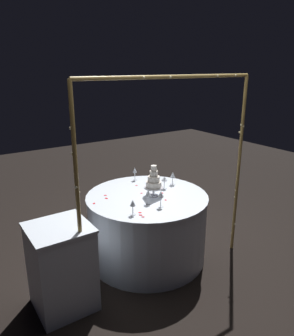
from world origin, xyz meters
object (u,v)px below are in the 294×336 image
(wine_glass_3, at_px, (164,179))
(wine_glass_4, at_px, (161,195))
(decorative_arch, at_px, (172,153))
(wine_glass_5, at_px, (148,193))
(wine_glass_2, at_px, (173,175))
(wine_glass_1, at_px, (135,171))
(side_table, at_px, (62,267))
(tiered_cake, at_px, (154,181))
(main_table, at_px, (147,227))
(wine_glass_0, at_px, (133,204))

(wine_glass_3, distance_m, wine_glass_4, 0.54)
(decorative_arch, relative_size, wine_glass_5, 13.04)
(wine_glass_2, bearing_deg, wine_glass_1, -53.28)
(side_table, height_order, wine_glass_2, wine_glass_2)
(wine_glass_1, relative_size, wine_glass_3, 1.14)
(wine_glass_1, bearing_deg, wine_glass_5, 68.51)
(side_table, distance_m, tiered_cake, 1.31)
(wine_glass_2, xyz_separation_m, wine_glass_5, (0.59, 0.32, -0.00))
(main_table, distance_m, wine_glass_0, 0.73)
(wine_glass_0, bearing_deg, wine_glass_4, 179.34)
(wine_glass_0, relative_size, wine_glass_1, 0.92)
(wine_glass_2, bearing_deg, wine_glass_3, 17.72)
(main_table, relative_size, tiered_cake, 3.84)
(wine_glass_0, relative_size, wine_glass_3, 1.05)
(tiered_cake, xyz_separation_m, wine_glass_0, (0.45, 0.28, -0.06))
(decorative_arch, xyz_separation_m, tiered_cake, (-0.05, -0.39, -0.42))
(wine_glass_0, relative_size, wine_glass_5, 0.96)
(wine_glass_1, relative_size, wine_glass_5, 1.04)
(tiered_cake, bearing_deg, wine_glass_5, 40.07)
(wine_glass_4, bearing_deg, decorative_arch, 119.31)
(wine_glass_3, relative_size, wine_glass_5, 0.91)
(decorative_arch, distance_m, tiered_cake, 0.57)
(side_table, distance_m, wine_glass_5, 1.12)
(wine_glass_2, height_order, wine_glass_3, wine_glass_2)
(wine_glass_0, xyz_separation_m, wine_glass_1, (-0.56, -0.86, 0.01))
(wine_glass_5, bearing_deg, decorative_arch, 117.20)
(wine_glass_3, bearing_deg, wine_glass_2, -162.28)
(main_table, bearing_deg, wine_glass_3, -167.19)
(main_table, bearing_deg, decorative_arch, 90.12)
(wine_glass_2, bearing_deg, decorative_arch, 50.54)
(decorative_arch, distance_m, wine_glass_1, 1.09)
(side_table, xyz_separation_m, wine_glass_5, (-1.00, -0.05, 0.49))
(main_table, distance_m, wine_glass_4, 0.63)
(main_table, relative_size, side_table, 1.66)
(wine_glass_0, distance_m, wine_glass_4, 0.34)
(wine_glass_0, bearing_deg, main_table, -139.64)
(tiered_cake, bearing_deg, wine_glass_2, -156.73)
(main_table, height_order, wine_glass_0, wine_glass_0)
(wine_glass_2, distance_m, wine_glass_3, 0.18)
(wine_glass_0, bearing_deg, decorative_arch, 165.01)
(decorative_arch, distance_m, wine_glass_3, 0.76)
(main_table, xyz_separation_m, side_table, (1.12, 0.25, 0.02))
(wine_glass_3, xyz_separation_m, wine_glass_4, (0.35, 0.41, 0.02))
(wine_glass_3, height_order, wine_glass_5, wine_glass_5)
(decorative_arch, distance_m, wine_glass_5, 0.55)
(side_table, xyz_separation_m, tiered_cake, (-1.18, -0.20, 0.55))
(wine_glass_2, distance_m, wine_glass_5, 0.67)
(wine_glass_4, bearing_deg, side_table, -4.58)
(side_table, bearing_deg, decorative_arch, 170.53)
(wine_glass_5, bearing_deg, wine_glass_2, -151.09)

